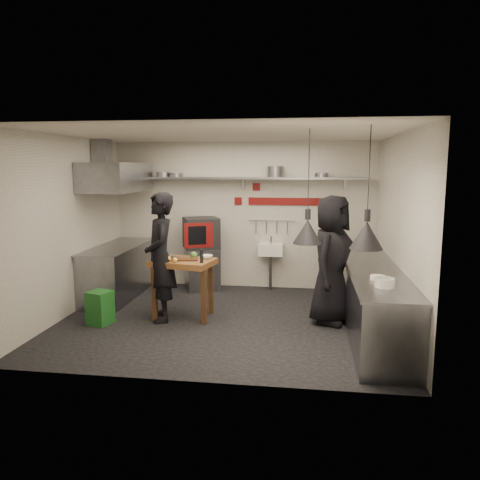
# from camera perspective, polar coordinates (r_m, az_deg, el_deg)

# --- Properties ---
(floor) EXTENTS (5.00, 5.00, 0.00)m
(floor) POSITION_cam_1_polar(r_m,az_deg,el_deg) (7.29, -1.79, -9.73)
(floor) COLOR black
(floor) RESTS_ON ground
(ceiling) EXTENTS (5.00, 5.00, 0.00)m
(ceiling) POSITION_cam_1_polar(r_m,az_deg,el_deg) (6.92, -1.90, 12.81)
(ceiling) COLOR beige
(ceiling) RESTS_ON floor
(wall_back) EXTENTS (5.00, 0.04, 2.80)m
(wall_back) POSITION_cam_1_polar(r_m,az_deg,el_deg) (9.03, 0.43, 3.01)
(wall_back) COLOR silver
(wall_back) RESTS_ON floor
(wall_front) EXTENTS (5.00, 0.04, 2.80)m
(wall_front) POSITION_cam_1_polar(r_m,az_deg,el_deg) (4.93, -6.00, -1.99)
(wall_front) COLOR silver
(wall_front) RESTS_ON floor
(wall_left) EXTENTS (0.04, 4.20, 2.80)m
(wall_left) POSITION_cam_1_polar(r_m,az_deg,el_deg) (7.79, -20.29, 1.51)
(wall_left) COLOR silver
(wall_left) RESTS_ON floor
(wall_right) EXTENTS (0.04, 4.20, 2.80)m
(wall_right) POSITION_cam_1_polar(r_m,az_deg,el_deg) (6.99, 18.79, 0.80)
(wall_right) COLOR silver
(wall_right) RESTS_ON floor
(red_band_horiz) EXTENTS (1.70, 0.02, 0.14)m
(red_band_horiz) POSITION_cam_1_polar(r_m,az_deg,el_deg) (8.91, 6.50, 4.68)
(red_band_horiz) COLOR maroon
(red_band_horiz) RESTS_ON wall_back
(red_band_vert) EXTENTS (0.14, 0.02, 1.10)m
(red_band_vert) POSITION_cam_1_polar(r_m,az_deg,el_deg) (8.96, 10.29, 1.53)
(red_band_vert) COLOR maroon
(red_band_vert) RESTS_ON wall_back
(red_tile_a) EXTENTS (0.14, 0.02, 0.14)m
(red_tile_a) POSITION_cam_1_polar(r_m,az_deg,el_deg) (8.94, 2.01, 6.48)
(red_tile_a) COLOR maroon
(red_tile_a) RESTS_ON wall_back
(red_tile_b) EXTENTS (0.14, 0.02, 0.14)m
(red_tile_b) POSITION_cam_1_polar(r_m,az_deg,el_deg) (9.00, -0.22, 4.78)
(red_tile_b) COLOR maroon
(red_tile_b) RESTS_ON wall_back
(back_shelf) EXTENTS (4.60, 0.34, 0.04)m
(back_shelf) POSITION_cam_1_polar(r_m,az_deg,el_deg) (8.80, 0.28, 7.56)
(back_shelf) COLOR slate
(back_shelf) RESTS_ON wall_back
(shelf_bracket_left) EXTENTS (0.04, 0.06, 0.24)m
(shelf_bracket_left) POSITION_cam_1_polar(r_m,az_deg,el_deg) (9.39, -11.24, 6.86)
(shelf_bracket_left) COLOR slate
(shelf_bracket_left) RESTS_ON wall_back
(shelf_bracket_mid) EXTENTS (0.04, 0.06, 0.24)m
(shelf_bracket_mid) POSITION_cam_1_polar(r_m,az_deg,el_deg) (8.95, 0.41, 6.94)
(shelf_bracket_mid) COLOR slate
(shelf_bracket_mid) RESTS_ON wall_back
(shelf_bracket_right) EXTENTS (0.04, 0.06, 0.24)m
(shelf_bracket_right) POSITION_cam_1_polar(r_m,az_deg,el_deg) (8.91, 12.70, 6.71)
(shelf_bracket_right) COLOR slate
(shelf_bracket_right) RESTS_ON wall_back
(pan_far_left) EXTENTS (0.26, 0.26, 0.09)m
(pan_far_left) POSITION_cam_1_polar(r_m,az_deg,el_deg) (9.13, -9.34, 7.90)
(pan_far_left) COLOR slate
(pan_far_left) RESTS_ON back_shelf
(pan_mid_left) EXTENTS (0.33, 0.33, 0.07)m
(pan_mid_left) POSITION_cam_1_polar(r_m,az_deg,el_deg) (9.06, -7.79, 7.86)
(pan_mid_left) COLOR slate
(pan_mid_left) RESTS_ON back_shelf
(stock_pot) EXTENTS (0.36, 0.36, 0.20)m
(stock_pot) POSITION_cam_1_polar(r_m,az_deg,el_deg) (8.74, 4.33, 8.31)
(stock_pot) COLOR slate
(stock_pot) RESTS_ON back_shelf
(pan_right) EXTENTS (0.31, 0.31, 0.08)m
(pan_right) POSITION_cam_1_polar(r_m,az_deg,el_deg) (8.73, 9.89, 7.81)
(pan_right) COLOR slate
(pan_right) RESTS_ON back_shelf
(oven_stand) EXTENTS (0.77, 0.74, 0.80)m
(oven_stand) POSITION_cam_1_polar(r_m,az_deg,el_deg) (8.98, -4.64, -3.51)
(oven_stand) COLOR slate
(oven_stand) RESTS_ON floor
(combi_oven) EXTENTS (0.80, 0.78, 0.58)m
(combi_oven) POSITION_cam_1_polar(r_m,az_deg,el_deg) (8.87, -4.76, 0.86)
(combi_oven) COLOR black
(combi_oven) RESTS_ON oven_stand
(oven_door) EXTENTS (0.50, 0.25, 0.46)m
(oven_door) POSITION_cam_1_polar(r_m,az_deg,el_deg) (8.58, -5.05, 0.58)
(oven_door) COLOR maroon
(oven_door) RESTS_ON combi_oven
(oven_glass) EXTENTS (0.31, 0.15, 0.34)m
(oven_glass) POSITION_cam_1_polar(r_m,az_deg,el_deg) (8.57, -5.25, 0.56)
(oven_glass) COLOR black
(oven_glass) RESTS_ON oven_door
(hand_sink) EXTENTS (0.46, 0.34, 0.22)m
(hand_sink) POSITION_cam_1_polar(r_m,az_deg,el_deg) (8.88, 3.79, -1.15)
(hand_sink) COLOR white
(hand_sink) RESTS_ON wall_back
(sink_tap) EXTENTS (0.03, 0.03, 0.14)m
(sink_tap) POSITION_cam_1_polar(r_m,az_deg,el_deg) (8.85, 3.80, -0.00)
(sink_tap) COLOR slate
(sink_tap) RESTS_ON hand_sink
(sink_drain) EXTENTS (0.06, 0.06, 0.66)m
(sink_drain) POSITION_cam_1_polar(r_m,az_deg,el_deg) (8.93, 3.74, -3.97)
(sink_drain) COLOR slate
(sink_drain) RESTS_ON floor
(utensil_rail) EXTENTS (0.90, 0.02, 0.02)m
(utensil_rail) POSITION_cam_1_polar(r_m,az_deg,el_deg) (8.94, 3.89, 2.42)
(utensil_rail) COLOR slate
(utensil_rail) RESTS_ON wall_back
(counter_right) EXTENTS (0.70, 3.80, 0.90)m
(counter_right) POSITION_cam_1_polar(r_m,az_deg,el_deg) (7.12, 15.62, -6.72)
(counter_right) COLOR slate
(counter_right) RESTS_ON floor
(counter_right_top) EXTENTS (0.76, 3.90, 0.03)m
(counter_right_top) POSITION_cam_1_polar(r_m,az_deg,el_deg) (7.01, 15.78, -3.06)
(counter_right_top) COLOR slate
(counter_right_top) RESTS_ON counter_right
(plate_stack) EXTENTS (0.30, 0.30, 0.11)m
(plate_stack) POSITION_cam_1_polar(r_m,az_deg,el_deg) (5.76, 17.21, -5.00)
(plate_stack) COLOR white
(plate_stack) RESTS_ON counter_right_top
(small_bowl_right) EXTENTS (0.25, 0.25, 0.05)m
(small_bowl_right) POSITION_cam_1_polar(r_m,az_deg,el_deg) (6.12, 16.46, -4.43)
(small_bowl_right) COLOR white
(small_bowl_right) RESTS_ON counter_right_top
(counter_left) EXTENTS (0.70, 1.90, 0.90)m
(counter_left) POSITION_cam_1_polar(r_m,az_deg,el_deg) (8.73, -14.68, -3.81)
(counter_left) COLOR slate
(counter_left) RESTS_ON floor
(counter_left_top) EXTENTS (0.76, 2.00, 0.03)m
(counter_left_top) POSITION_cam_1_polar(r_m,az_deg,el_deg) (8.64, -14.80, -0.80)
(counter_left_top) COLOR slate
(counter_left_top) RESTS_ON counter_left
(extractor_hood) EXTENTS (0.78, 1.60, 0.50)m
(extractor_hood) POSITION_cam_1_polar(r_m,az_deg,el_deg) (8.51, -14.82, 7.42)
(extractor_hood) COLOR slate
(extractor_hood) RESTS_ON ceiling
(hood_duct) EXTENTS (0.28, 0.28, 0.50)m
(hood_duct) POSITION_cam_1_polar(r_m,az_deg,el_deg) (8.61, -16.48, 10.03)
(hood_duct) COLOR slate
(hood_duct) RESTS_ON ceiling
(green_bin) EXTENTS (0.38, 0.38, 0.50)m
(green_bin) POSITION_cam_1_polar(r_m,az_deg,el_deg) (7.35, -16.70, -7.91)
(green_bin) COLOR #1C5D1F
(green_bin) RESTS_ON floor
(prep_table) EXTENTS (1.03, 0.81, 0.92)m
(prep_table) POSITION_cam_1_polar(r_m,az_deg,el_deg) (7.34, -6.91, -5.91)
(prep_table) COLOR brown
(prep_table) RESTS_ON floor
(cutting_board) EXTENTS (0.42, 0.33, 0.02)m
(cutting_board) POSITION_cam_1_polar(r_m,az_deg,el_deg) (7.22, -6.68, -2.30)
(cutting_board) COLOR #472915
(cutting_board) RESTS_ON prep_table
(pepper_mill) EXTENTS (0.06, 0.06, 0.20)m
(pepper_mill) POSITION_cam_1_polar(r_m,az_deg,el_deg) (6.95, -4.71, -1.98)
(pepper_mill) COLOR black
(pepper_mill) RESTS_ON prep_table
(lemon_a) EXTENTS (0.09, 0.09, 0.08)m
(lemon_a) POSITION_cam_1_polar(r_m,az_deg,el_deg) (7.13, -8.72, -2.26)
(lemon_a) COLOR yellow
(lemon_a) RESTS_ON prep_table
(lemon_b) EXTENTS (0.08, 0.08, 0.07)m
(lemon_b) POSITION_cam_1_polar(r_m,az_deg,el_deg) (7.03, -7.92, -2.41)
(lemon_b) COLOR yellow
(lemon_b) RESTS_ON prep_table
(veg_ball) EXTENTS (0.13, 0.13, 0.11)m
(veg_ball) POSITION_cam_1_polar(r_m,az_deg,el_deg) (7.31, -5.65, -1.84)
(veg_ball) COLOR #45822C
(veg_ball) RESTS_ON prep_table
(steel_tray) EXTENTS (0.19, 0.15, 0.03)m
(steel_tray) POSITION_cam_1_polar(r_m,az_deg,el_deg) (7.39, -8.33, -2.06)
(steel_tray) COLOR slate
(steel_tray) RESTS_ON prep_table
(bowl) EXTENTS (0.19, 0.19, 0.06)m
(bowl) POSITION_cam_1_polar(r_m,az_deg,el_deg) (7.27, -4.05, -2.06)
(bowl) COLOR white
(bowl) RESTS_ON prep_table
(heat_lamp_near) EXTENTS (0.45, 0.45, 1.45)m
(heat_lamp_near) POSITION_cam_1_polar(r_m,az_deg,el_deg) (6.02, 8.34, 6.39)
(heat_lamp_near) COLOR black
(heat_lamp_near) RESTS_ON ceiling
(heat_lamp_far) EXTENTS (0.50, 0.50, 1.42)m
(heat_lamp_far) POSITION_cam_1_polar(r_m,az_deg,el_deg) (5.56, 15.40, 6.15)
(heat_lamp_far) COLOR black
(heat_lamp_far) RESTS_ON ceiling
(chef_left) EXTENTS (0.70, 0.84, 1.96)m
(chef_left) POSITION_cam_1_polar(r_m,az_deg,el_deg) (7.16, -9.70, -2.09)
(chef_left) COLOR black
(chef_left) RESTS_ON floor
(chef_right) EXTENTS (0.94, 1.11, 1.92)m
(chef_right) POSITION_cam_1_polar(r_m,az_deg,el_deg) (7.09, 11.08, -2.38)
(chef_right) COLOR black
(chef_right) RESTS_ON floor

